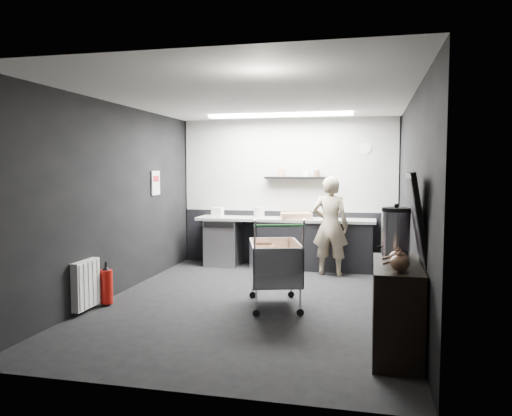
# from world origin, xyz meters

# --- Properties ---
(floor) EXTENTS (5.50, 5.50, 0.00)m
(floor) POSITION_xyz_m (0.00, 0.00, 0.00)
(floor) COLOR black
(floor) RESTS_ON ground
(ceiling) EXTENTS (5.50, 5.50, 0.00)m
(ceiling) POSITION_xyz_m (0.00, 0.00, 2.70)
(ceiling) COLOR silver
(ceiling) RESTS_ON wall_back
(wall_back) EXTENTS (5.50, 0.00, 5.50)m
(wall_back) POSITION_xyz_m (0.00, 2.75, 1.35)
(wall_back) COLOR black
(wall_back) RESTS_ON floor
(wall_front) EXTENTS (5.50, 0.00, 5.50)m
(wall_front) POSITION_xyz_m (0.00, -2.75, 1.35)
(wall_front) COLOR black
(wall_front) RESTS_ON floor
(wall_left) EXTENTS (0.00, 5.50, 5.50)m
(wall_left) POSITION_xyz_m (-2.00, 0.00, 1.35)
(wall_left) COLOR black
(wall_left) RESTS_ON floor
(wall_right) EXTENTS (0.00, 5.50, 5.50)m
(wall_right) POSITION_xyz_m (2.00, 0.00, 1.35)
(wall_right) COLOR black
(wall_right) RESTS_ON floor
(kitchen_wall_panel) EXTENTS (3.95, 0.02, 1.70)m
(kitchen_wall_panel) POSITION_xyz_m (0.00, 2.73, 1.85)
(kitchen_wall_panel) COLOR #B3B3AF
(kitchen_wall_panel) RESTS_ON wall_back
(dado_panel) EXTENTS (3.95, 0.02, 1.00)m
(dado_panel) POSITION_xyz_m (0.00, 2.73, 0.50)
(dado_panel) COLOR black
(dado_panel) RESTS_ON wall_back
(floating_shelf) EXTENTS (1.20, 0.22, 0.04)m
(floating_shelf) POSITION_xyz_m (0.20, 2.62, 1.62)
(floating_shelf) COLOR black
(floating_shelf) RESTS_ON wall_back
(wall_clock) EXTENTS (0.20, 0.03, 0.20)m
(wall_clock) POSITION_xyz_m (1.40, 2.72, 2.15)
(wall_clock) COLOR white
(wall_clock) RESTS_ON wall_back
(poster) EXTENTS (0.02, 0.30, 0.40)m
(poster) POSITION_xyz_m (-1.98, 1.30, 1.55)
(poster) COLOR silver
(poster) RESTS_ON wall_left
(poster_red_band) EXTENTS (0.02, 0.22, 0.10)m
(poster_red_band) POSITION_xyz_m (-1.98, 1.30, 1.62)
(poster_red_band) COLOR red
(poster_red_band) RESTS_ON poster
(radiator) EXTENTS (0.10, 0.50, 0.60)m
(radiator) POSITION_xyz_m (-1.94, -0.90, 0.35)
(radiator) COLOR white
(radiator) RESTS_ON wall_left
(ceiling_strip) EXTENTS (2.40, 0.20, 0.04)m
(ceiling_strip) POSITION_xyz_m (0.00, 1.85, 2.67)
(ceiling_strip) COLOR white
(ceiling_strip) RESTS_ON ceiling
(prep_counter) EXTENTS (3.20, 0.61, 0.90)m
(prep_counter) POSITION_xyz_m (0.14, 2.42, 0.46)
(prep_counter) COLOR black
(prep_counter) RESTS_ON floor
(person) EXTENTS (0.65, 0.47, 1.66)m
(person) POSITION_xyz_m (0.85, 1.97, 0.83)
(person) COLOR beige
(person) RESTS_ON floor
(shopping_cart) EXTENTS (0.88, 1.19, 1.14)m
(shopping_cart) POSITION_xyz_m (0.31, -0.13, 0.54)
(shopping_cart) COLOR silver
(shopping_cart) RESTS_ON floor
(sideboard) EXTENTS (0.50, 1.17, 1.76)m
(sideboard) POSITION_xyz_m (1.77, -1.44, 0.56)
(sideboard) COLOR black
(sideboard) RESTS_ON floor
(fire_extinguisher) EXTENTS (0.17, 0.17, 0.55)m
(fire_extinguisher) POSITION_xyz_m (-1.85, -0.57, 0.27)
(fire_extinguisher) COLOR #AC110B
(fire_extinguisher) RESTS_ON floor
(cardboard_box) EXTENTS (0.62, 0.53, 0.11)m
(cardboard_box) POSITION_xyz_m (0.22, 2.37, 0.95)
(cardboard_box) COLOR #A67F58
(cardboard_box) RESTS_ON prep_counter
(pink_tub) EXTENTS (0.19, 0.19, 0.19)m
(pink_tub) POSITION_xyz_m (-0.47, 2.42, 1.00)
(pink_tub) COLOR silver
(pink_tub) RESTS_ON prep_counter
(white_container) EXTENTS (0.21, 0.17, 0.17)m
(white_container) POSITION_xyz_m (-1.24, 2.37, 0.99)
(white_container) COLOR white
(white_container) RESTS_ON prep_counter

